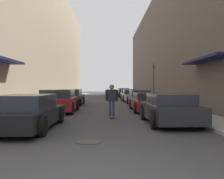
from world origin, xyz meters
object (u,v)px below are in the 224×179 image
object	(u,v)px
parked_car_right_1	(148,102)
parked_car_right_4	(127,94)
parked_car_left_0	(27,112)
parked_car_right_3	(131,96)
parked_car_left_1	(59,101)
parked_car_left_2	(70,97)
parked_car_right_0	(169,109)
traffic_light	(154,78)
parked_car_right_5	(123,93)
parked_car_right_2	(139,98)
manhole_cover	(89,142)
skateboarder	(112,97)

from	to	relation	value
parked_car_right_1	parked_car_right_4	distance (m)	16.58
parked_car_left_0	parked_car_right_3	distance (m)	17.86
parked_car_left_1	parked_car_right_3	world-z (taller)	parked_car_left_1
parked_car_left_2	parked_car_right_3	size ratio (longest dim) A/B	0.95
parked_car_left_1	parked_car_right_0	bearing A→B (deg)	-41.31
parked_car_right_3	parked_car_left_0	bearing A→B (deg)	-107.32
traffic_light	parked_car_right_5	bearing A→B (deg)	97.48
parked_car_right_0	parked_car_right_2	size ratio (longest dim) A/B	1.04
parked_car_left_1	parked_car_right_1	bearing A→B (deg)	6.59
parked_car_left_2	manhole_cover	world-z (taller)	parked_car_left_2
parked_car_right_1	parked_car_right_4	world-z (taller)	parked_car_right_4
parked_car_left_0	traffic_light	world-z (taller)	traffic_light
skateboarder	parked_car_right_1	bearing A→B (deg)	56.25
parked_car_right_4	manhole_cover	world-z (taller)	parked_car_right_4
parked_car_right_0	traffic_light	world-z (taller)	traffic_light
parked_car_left_1	parked_car_left_2	distance (m)	5.66
parked_car_right_2	parked_car_right_4	size ratio (longest dim) A/B	0.86
parked_car_right_4	skateboarder	world-z (taller)	skateboarder
parked_car_left_1	manhole_cover	distance (m)	8.41
parked_car_left_1	skateboarder	world-z (taller)	skateboarder
parked_car_left_0	skateboarder	world-z (taller)	skateboarder
parked_car_right_5	parked_car_left_2	bearing A→B (deg)	-107.36
parked_car_left_2	parked_car_right_5	bearing A→B (deg)	72.64
parked_car_right_2	parked_car_right_3	distance (m)	5.56
manhole_cover	traffic_light	world-z (taller)	traffic_light
parked_car_left_0	parked_car_right_2	world-z (taller)	parked_car_left_0
skateboarder	parked_car_left_1	bearing A→B (deg)	137.98
parked_car_right_5	parked_car_right_4	bearing A→B (deg)	-88.75
parked_car_right_1	parked_car_right_3	world-z (taller)	parked_car_right_3
manhole_cover	traffic_light	xyz separation A→B (m)	(4.86, 16.55, 2.31)
parked_car_right_0	parked_car_right_5	world-z (taller)	parked_car_right_5
parked_car_right_4	traffic_light	bearing A→B (deg)	-78.31
parked_car_left_0	parked_car_left_2	xyz separation A→B (m)	(-0.19, 11.57, 0.04)
parked_car_right_0	parked_car_right_2	world-z (taller)	parked_car_right_0
parked_car_left_0	manhole_cover	size ratio (longest dim) A/B	6.74
parked_car_right_5	manhole_cover	xyz separation A→B (m)	(-2.93, -31.26, -0.62)
parked_car_right_3	traffic_light	distance (m)	3.68
parked_car_right_1	skateboarder	size ratio (longest dim) A/B	2.81
parked_car_right_0	parked_car_right_5	size ratio (longest dim) A/B	0.87
parked_car_left_2	parked_car_right_3	bearing A→B (deg)	44.89
parked_car_right_3	parked_car_right_5	xyz separation A→B (m)	(-0.02, 12.08, 0.04)
parked_car_left_0	parked_car_left_1	distance (m)	5.91
parked_car_right_0	traffic_light	xyz separation A→B (m)	(1.83, 13.29, 1.71)
parked_car_left_2	traffic_light	distance (m)	8.13
parked_car_right_4	skateboarder	xyz separation A→B (m)	(-2.35, -20.02, 0.40)
parked_car_left_1	parked_car_right_0	world-z (taller)	parked_car_left_1
parked_car_left_0	parked_car_left_2	distance (m)	11.57
parked_car_right_1	parked_car_right_4	bearing A→B (deg)	89.83
parked_car_right_0	parked_car_right_3	bearing A→B (deg)	90.30
parked_car_left_1	parked_car_left_2	bearing A→B (deg)	91.59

